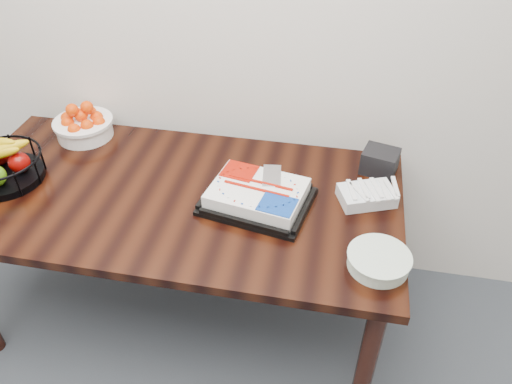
% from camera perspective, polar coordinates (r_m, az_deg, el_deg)
% --- Properties ---
extents(table, '(1.80, 0.90, 0.75)m').
position_cam_1_polar(table, '(2.09, -8.94, -1.92)').
color(table, black).
rests_on(table, ground).
extents(cake_tray, '(0.45, 0.38, 0.08)m').
position_cam_1_polar(cake_tray, '(1.93, 0.18, -0.42)').
color(cake_tray, black).
rests_on(cake_tray, table).
extents(tangerine_bowl, '(0.27, 0.27, 0.17)m').
position_cam_1_polar(tangerine_bowl, '(2.45, -19.18, 7.55)').
color(tangerine_bowl, white).
rests_on(tangerine_bowl, table).
extents(fruit_basket, '(0.33, 0.33, 0.18)m').
position_cam_1_polar(fruit_basket, '(2.28, -27.12, 2.77)').
color(fruit_basket, black).
rests_on(fruit_basket, table).
extents(plate_stack, '(0.22, 0.22, 0.05)m').
position_cam_1_polar(plate_stack, '(1.74, 13.84, -7.64)').
color(plate_stack, white).
rests_on(plate_stack, table).
extents(fork_bag, '(0.24, 0.20, 0.06)m').
position_cam_1_polar(fork_bag, '(2.00, 12.54, -0.33)').
color(fork_bag, silver).
rests_on(fork_bag, table).
extents(napkin_box, '(0.17, 0.15, 0.10)m').
position_cam_1_polar(napkin_box, '(2.16, 13.97, 3.43)').
color(napkin_box, black).
rests_on(napkin_box, table).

